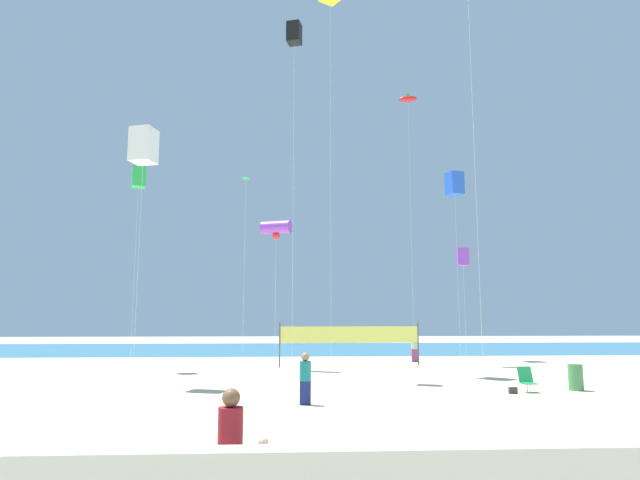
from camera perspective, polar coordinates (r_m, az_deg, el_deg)
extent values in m
plane|color=beige|center=(18.72, 6.36, -16.22)|extent=(120.00, 120.00, 0.00)
cube|color=teal|center=(48.37, 0.32, -11.22)|extent=(120.00, 20.00, 0.01)
cube|color=#7A3872|center=(8.79, -9.42, -23.13)|extent=(0.35, 0.21, 0.74)
cylinder|color=maroon|center=(8.64, -9.31, -18.80)|extent=(0.37, 0.37, 0.61)
sphere|color=brown|center=(8.57, -9.24, -15.89)|extent=(0.27, 0.27, 0.27)
cylinder|color=navy|center=(8.56, -5.96, -21.92)|extent=(0.22, 0.22, 0.36)
sphere|color=beige|center=(8.50, -5.94, -20.21)|extent=(0.16, 0.16, 0.16)
cube|color=navy|center=(17.58, -1.55, -15.61)|extent=(0.35, 0.21, 0.72)
cylinder|color=#19727A|center=(17.51, -1.55, -13.48)|extent=(0.36, 0.36, 0.60)
sphere|color=#997051|center=(17.47, -1.54, -12.07)|extent=(0.27, 0.27, 0.27)
cube|color=#7A3872|center=(34.27, 9.84, -11.77)|extent=(0.37, 0.22, 0.77)
cylinder|color=#99B28C|center=(34.23, 9.82, -10.59)|extent=(0.39, 0.39, 0.64)
sphere|color=beige|center=(34.21, 9.80, -9.82)|extent=(0.29, 0.29, 0.29)
cube|color=#1E8C4C|center=(21.67, 20.92, -13.78)|extent=(0.52, 0.48, 0.03)
cube|color=#1E8C4C|center=(21.90, 20.57, -12.99)|extent=(0.52, 0.23, 0.57)
cylinder|color=silver|center=(21.55, 21.10, -14.23)|extent=(0.03, 0.03, 0.32)
cylinder|color=silver|center=(21.82, 20.78, -14.16)|extent=(0.03, 0.03, 0.32)
cylinder|color=#3F7F4C|center=(22.89, 25.08, -12.82)|extent=(0.53, 0.53, 0.95)
cylinder|color=#4C4C51|center=(30.14, -4.22, -10.84)|extent=(0.08, 0.08, 2.40)
cylinder|color=#4C4C51|center=(31.70, 10.19, -10.60)|extent=(0.08, 0.08, 2.40)
cube|color=#EAE566|center=(30.67, 3.16, -9.81)|extent=(7.75, 0.73, 0.90)
cube|color=#2D2D33|center=(21.16, 19.45, -14.55)|extent=(0.29, 0.14, 0.23)
cylinder|color=silver|center=(29.76, 1.11, 7.42)|extent=(0.01, 0.01, 21.23)
cylinder|color=silver|center=(29.24, -4.67, -5.93)|extent=(0.01, 0.01, 7.49)
cylinder|color=purple|center=(29.62, -4.59, 1.32)|extent=(1.76, 1.24, 0.69)
sphere|color=red|center=(29.55, -4.60, 0.47)|extent=(0.42, 0.42, 0.42)
cylinder|color=silver|center=(23.75, -18.40, -2.15)|extent=(0.01, 0.01, 9.90)
cube|color=white|center=(24.72, -17.89, 9.34)|extent=(1.13, 1.13, 1.49)
cylinder|color=silver|center=(26.19, -2.83, 4.47)|extent=(0.01, 0.01, 16.70)
cube|color=black|center=(29.16, -2.70, 20.71)|extent=(0.82, 0.82, 1.05)
cylinder|color=silver|center=(32.42, 14.85, -7.09)|extent=(0.01, 0.01, 6.14)
cube|color=purple|center=(32.60, 14.66, -1.69)|extent=(0.72, 0.72, 1.00)
cylinder|color=silver|center=(37.42, 14.13, -2.98)|extent=(0.01, 0.01, 11.65)
cube|color=blue|center=(38.35, 13.83, 5.71)|extent=(1.18, 1.18, 1.53)
cylinder|color=silver|center=(22.53, 15.80, 8.00)|extent=(0.01, 0.01, 17.57)
cylinder|color=silver|center=(37.57, 9.45, 1.62)|extent=(0.01, 0.01, 17.83)
ellipsoid|color=red|center=(40.02, 9.15, 14.30)|extent=(1.38, 0.58, 0.62)
cube|color=green|center=(40.10, 9.15, 14.56)|extent=(0.26, 0.06, 0.32)
cylinder|color=silver|center=(30.49, -18.76, -3.08)|extent=(0.01, 0.01, 10.19)
cube|color=green|center=(31.31, -18.34, 6.25)|extent=(0.88, 0.88, 1.12)
cylinder|color=silver|center=(30.98, -7.91, -3.15)|extent=(0.01, 0.01, 10.56)
pyramid|color=green|center=(31.88, -7.71, 6.43)|extent=(0.54, 0.54, 0.17)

